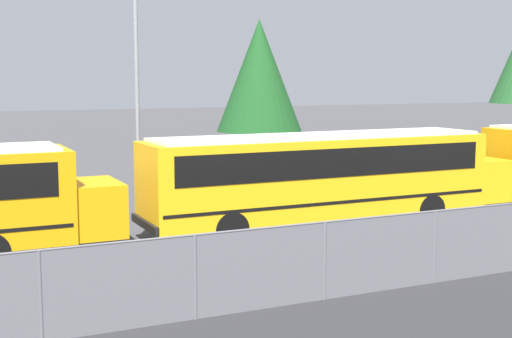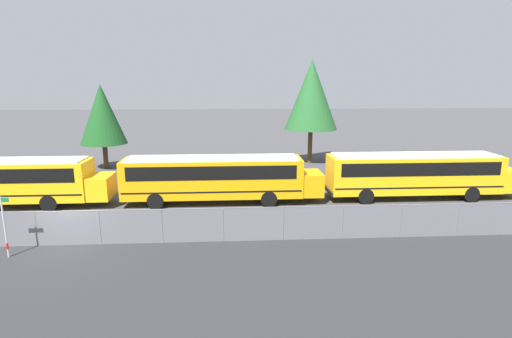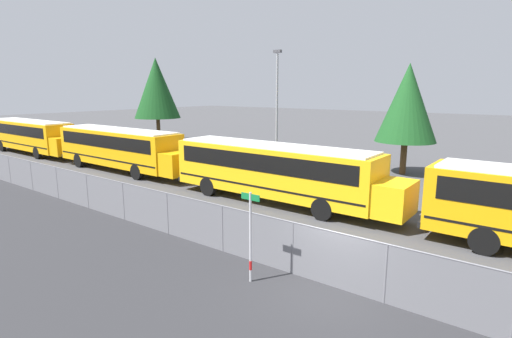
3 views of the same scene
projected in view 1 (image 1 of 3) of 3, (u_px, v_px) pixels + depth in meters
school_bus_2 at (328, 172)px, 23.43m from camera, size 13.31×2.52×3.14m
light_pole at (137, 84)px, 27.11m from camera, size 0.60×0.24×8.68m
tree_3 at (259, 76)px, 34.78m from camera, size 4.19×4.19×7.80m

